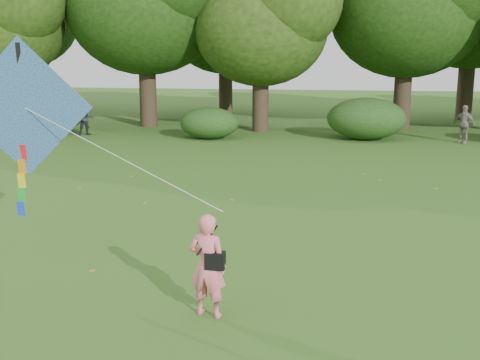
# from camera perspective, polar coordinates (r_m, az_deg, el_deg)

# --- Properties ---
(ground) EXTENTS (100.00, 100.00, 0.00)m
(ground) POSITION_cam_1_polar(r_m,az_deg,el_deg) (10.36, 0.71, -10.60)
(ground) COLOR #265114
(ground) RESTS_ON ground
(man_kite_flyer) EXTENTS (0.67, 0.51, 1.63)m
(man_kite_flyer) POSITION_cam_1_polar(r_m,az_deg,el_deg) (9.24, -3.06, -8.09)
(man_kite_flyer) COLOR #EC6F7C
(man_kite_flyer) RESTS_ON ground
(bystander_left) EXTENTS (0.97, 0.92, 1.57)m
(bystander_left) POSITION_cam_1_polar(r_m,az_deg,el_deg) (29.22, -14.43, 5.66)
(bystander_left) COLOR #242630
(bystander_left) RESTS_ON ground
(bystander_right) EXTENTS (1.00, 0.93, 1.65)m
(bystander_right) POSITION_cam_1_polar(r_m,az_deg,el_deg) (27.68, 20.45, 4.98)
(bystander_right) COLOR gray
(bystander_right) RESTS_ON ground
(crossbody_bag) EXTENTS (0.43, 0.20, 0.68)m
(crossbody_bag) POSITION_cam_1_polar(r_m,az_deg,el_deg) (9.16, -2.39, -7.57)
(crossbody_bag) COLOR black
(crossbody_bag) RESTS_ON ground
(flying_kite) EXTENTS (4.91, 1.48, 3.16)m
(flying_kite) POSITION_cam_1_polar(r_m,az_deg,el_deg) (11.09, -19.79, 6.27)
(flying_kite) COLOR #2948B4
(flying_kite) RESTS_ON ground
(tree_line) EXTENTS (54.70, 15.30, 9.48)m
(tree_line) POSITION_cam_1_polar(r_m,az_deg,el_deg) (32.37, 9.30, 15.05)
(tree_line) COLOR #3A2D1E
(tree_line) RESTS_ON ground
(shrub_band) EXTENTS (39.15, 3.22, 1.88)m
(shrub_band) POSITION_cam_1_polar(r_m,az_deg,el_deg) (27.31, 4.07, 5.71)
(shrub_band) COLOR #264919
(shrub_band) RESTS_ON ground
(fallen_leaves) EXTENTS (11.62, 11.05, 0.01)m
(fallen_leaves) POSITION_cam_1_polar(r_m,az_deg,el_deg) (15.82, 4.05, -2.40)
(fallen_leaves) COLOR olive
(fallen_leaves) RESTS_ON ground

